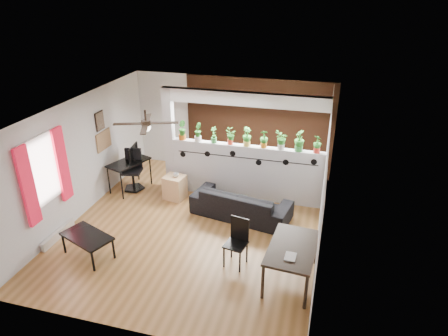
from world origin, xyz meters
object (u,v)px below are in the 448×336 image
(potted_plant_0, at_px, (182,130))
(potted_plant_5, at_px, (264,138))
(potted_plant_3, at_px, (230,136))
(potted_plant_4, at_px, (247,136))
(coffee_table, at_px, (87,237))
(potted_plant_1, at_px, (198,132))
(potted_plant_8, at_px, (317,144))
(office_chair, at_px, (133,172))
(cube_shelf, at_px, (175,187))
(sofa, at_px, (241,204))
(potted_plant_2, at_px, (214,134))
(dining_table, at_px, (293,250))
(potted_plant_7, at_px, (299,140))
(ceiling_fan, at_px, (146,125))
(folding_chair, at_px, (238,237))
(potted_plant_6, at_px, (281,140))
(computer_desk, at_px, (129,164))
(cup, at_px, (176,175))

(potted_plant_0, height_order, potted_plant_5, potted_plant_0)
(potted_plant_3, xyz_separation_m, potted_plant_4, (0.40, 0.00, 0.03))
(coffee_table, bearing_deg, potted_plant_1, 68.03)
(potted_plant_8, height_order, office_chair, potted_plant_8)
(cube_shelf, bearing_deg, potted_plant_1, 56.92)
(potted_plant_1, relative_size, coffee_table, 0.40)
(potted_plant_4, distance_m, sofa, 1.55)
(potted_plant_2, xyz_separation_m, sofa, (0.87, -0.87, -1.25))
(potted_plant_3, relative_size, dining_table, 0.28)
(potted_plant_3, height_order, cube_shelf, potted_plant_3)
(potted_plant_5, height_order, potted_plant_7, potted_plant_7)
(potted_plant_7, bearing_deg, potted_plant_0, -180.00)
(potted_plant_4, height_order, potted_plant_7, potted_plant_7)
(potted_plant_7, height_order, dining_table, potted_plant_7)
(potted_plant_5, bearing_deg, potted_plant_0, 180.00)
(potted_plant_7, bearing_deg, ceiling_fan, -147.12)
(potted_plant_4, relative_size, potted_plant_5, 1.07)
(coffee_table, bearing_deg, potted_plant_7, 40.17)
(potted_plant_7, bearing_deg, potted_plant_8, 0.00)
(potted_plant_3, xyz_separation_m, sofa, (0.48, -0.87, -1.25))
(sofa, bearing_deg, dining_table, 135.97)
(cube_shelf, bearing_deg, office_chair, 179.92)
(potted_plant_4, bearing_deg, potted_plant_8, 0.00)
(potted_plant_7, distance_m, coffee_table, 4.85)
(potted_plant_2, relative_size, office_chair, 0.38)
(potted_plant_3, bearing_deg, potted_plant_2, 180.00)
(folding_chair, bearing_deg, potted_plant_6, 80.81)
(folding_chair, bearing_deg, office_chair, 145.65)
(sofa, xyz_separation_m, office_chair, (-2.90, 0.57, 0.15))
(potted_plant_7, bearing_deg, potted_plant_4, 180.00)
(potted_plant_2, height_order, computer_desk, potted_plant_2)
(potted_plant_0, height_order, office_chair, potted_plant_0)
(sofa, xyz_separation_m, cup, (-1.67, 0.38, 0.33))
(potted_plant_8, height_order, coffee_table, potted_plant_8)
(potted_plant_7, xyz_separation_m, folding_chair, (-0.80, -2.49, -1.05))
(potted_plant_5, height_order, dining_table, potted_plant_5)
(potted_plant_7, relative_size, office_chair, 0.48)
(computer_desk, bearing_deg, potted_plant_7, 4.76)
(sofa, xyz_separation_m, computer_desk, (-2.98, 0.53, 0.38))
(potted_plant_1, bearing_deg, folding_chair, -57.73)
(potted_plant_3, height_order, cup, potted_plant_3)
(potted_plant_2, bearing_deg, computer_desk, -170.83)
(potted_plant_8, bearing_deg, potted_plant_6, 180.00)
(potted_plant_8, height_order, folding_chair, potted_plant_8)
(ceiling_fan, height_order, computer_desk, ceiling_fan)
(ceiling_fan, height_order, potted_plant_3, ceiling_fan)
(potted_plant_0, height_order, potted_plant_3, potted_plant_0)
(potted_plant_4, distance_m, dining_table, 3.21)
(potted_plant_7, height_order, office_chair, potted_plant_7)
(potted_plant_2, relative_size, potted_plant_8, 0.97)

